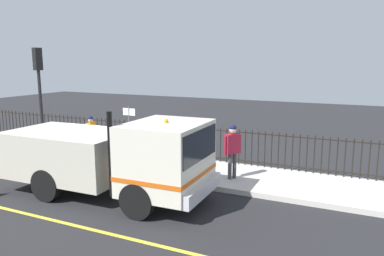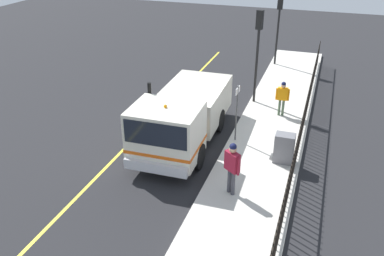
{
  "view_description": "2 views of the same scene",
  "coord_description": "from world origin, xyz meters",
  "px_view_note": "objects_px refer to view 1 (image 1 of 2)",
  "views": [
    {
      "loc": [
        -8.9,
        -7.93,
        4.05
      ],
      "look_at": [
        1.62,
        -2.97,
        1.93
      ],
      "focal_mm": 34.86,
      "sensor_mm": 36.0,
      "label": 1
    },
    {
      "loc": [
        4.75,
        -14.68,
        8.06
      ],
      "look_at": [
        0.85,
        -3.34,
        1.91
      ],
      "focal_mm": 38.18,
      "sensor_mm": 36.0,
      "label": 2
    }
  ],
  "objects_px": {
    "utility_cabinet": "(183,147)",
    "pedestrian_distant": "(91,131)",
    "work_truck": "(118,155)",
    "worker_standing": "(233,146)",
    "traffic_light_near": "(39,81)",
    "street_sign": "(130,131)"
  },
  "relations": [
    {
      "from": "utility_cabinet",
      "to": "worker_standing",
      "type": "bearing_deg",
      "value": -118.06
    },
    {
      "from": "work_truck",
      "to": "worker_standing",
      "type": "relative_size",
      "value": 3.55
    },
    {
      "from": "utility_cabinet",
      "to": "pedestrian_distant",
      "type": "bearing_deg",
      "value": 99.18
    },
    {
      "from": "work_truck",
      "to": "traffic_light_near",
      "type": "distance_m",
      "value": 5.69
    },
    {
      "from": "work_truck",
      "to": "street_sign",
      "type": "xyz_separation_m",
      "value": [
        1.96,
        0.91,
        0.29
      ]
    },
    {
      "from": "pedestrian_distant",
      "to": "street_sign",
      "type": "relative_size",
      "value": 0.69
    },
    {
      "from": "worker_standing",
      "to": "traffic_light_near",
      "type": "relative_size",
      "value": 0.42
    },
    {
      "from": "worker_standing",
      "to": "pedestrian_distant",
      "type": "height_order",
      "value": "worker_standing"
    },
    {
      "from": "pedestrian_distant",
      "to": "worker_standing",
      "type": "bearing_deg",
      "value": -100.45
    },
    {
      "from": "pedestrian_distant",
      "to": "utility_cabinet",
      "type": "height_order",
      "value": "pedestrian_distant"
    },
    {
      "from": "traffic_light_near",
      "to": "street_sign",
      "type": "xyz_separation_m",
      "value": [
        0.06,
        -4.09,
        -1.62
      ]
    },
    {
      "from": "pedestrian_distant",
      "to": "utility_cabinet",
      "type": "distance_m",
      "value": 4.04
    },
    {
      "from": "pedestrian_distant",
      "to": "street_sign",
      "type": "xyz_separation_m",
      "value": [
        -1.4,
        -2.92,
        0.47
      ]
    },
    {
      "from": "traffic_light_near",
      "to": "utility_cabinet",
      "type": "height_order",
      "value": "traffic_light_near"
    },
    {
      "from": "work_truck",
      "to": "worker_standing",
      "type": "distance_m",
      "value": 3.75
    },
    {
      "from": "pedestrian_distant",
      "to": "utility_cabinet",
      "type": "relative_size",
      "value": 1.44
    },
    {
      "from": "worker_standing",
      "to": "street_sign",
      "type": "height_order",
      "value": "street_sign"
    },
    {
      "from": "work_truck",
      "to": "street_sign",
      "type": "height_order",
      "value": "work_truck"
    },
    {
      "from": "pedestrian_distant",
      "to": "work_truck",
      "type": "bearing_deg",
      "value": -135.59
    },
    {
      "from": "worker_standing",
      "to": "traffic_light_near",
      "type": "height_order",
      "value": "traffic_light_near"
    },
    {
      "from": "work_truck",
      "to": "street_sign",
      "type": "relative_size",
      "value": 2.8
    },
    {
      "from": "traffic_light_near",
      "to": "street_sign",
      "type": "distance_m",
      "value": 4.4
    }
  ]
}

